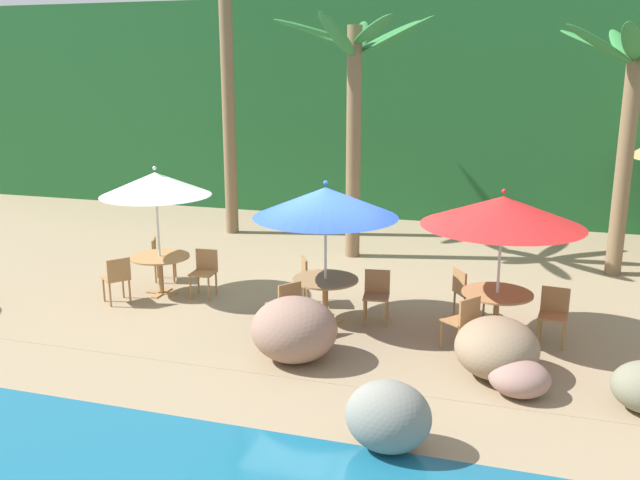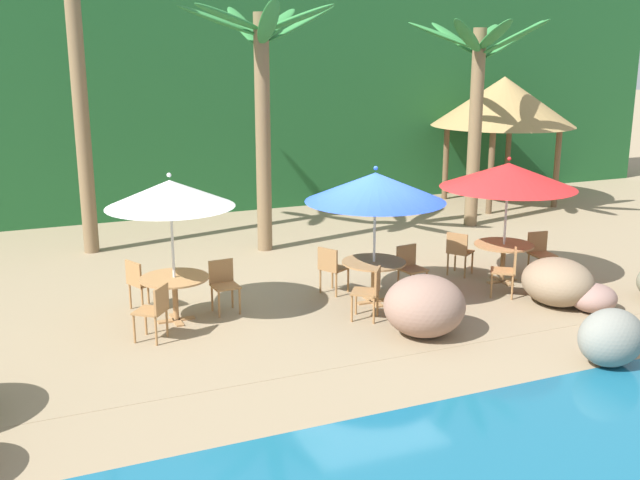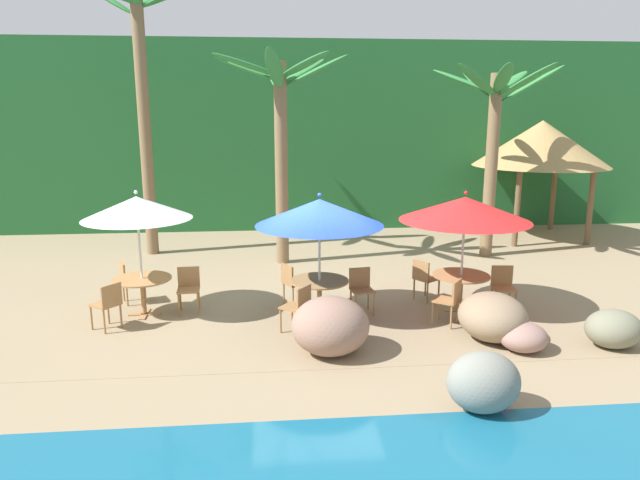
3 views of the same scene
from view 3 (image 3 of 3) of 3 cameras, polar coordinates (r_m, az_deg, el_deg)
name	(u,v)px [view 3 (image 3 of 3)]	position (r m, az deg, el deg)	size (l,w,h in m)	color
ground_plane	(314,311)	(11.31, -0.57, -7.10)	(120.00, 120.00, 0.00)	#937F60
terrace_deck	(314,311)	(11.31, -0.57, -7.08)	(18.00, 5.20, 0.01)	#937F60
foliage_backdrop	(292,136)	(19.63, -2.83, 10.35)	(28.00, 2.40, 6.00)	#1E5628
rock_seawall	(335,346)	(8.76, 1.49, -10.49)	(16.64, 3.36, 1.04)	gray
umbrella_white	(137,208)	(11.10, -17.77, 3.07)	(2.01, 2.01, 2.42)	silver
dining_table_white	(142,284)	(11.43, -17.26, -4.24)	(1.10, 1.10, 0.74)	#A37547
chair_white_seaward	(189,286)	(11.45, -12.94, -4.49)	(0.44, 0.45, 0.87)	#9E7042
chair_white_inland	(129,279)	(12.24, -18.51, -3.70)	(0.56, 0.56, 0.87)	#9E7042
chair_white_left	(108,303)	(10.90, -20.33, -5.87)	(0.60, 0.59, 0.87)	#9E7042
umbrella_blue	(319,212)	(10.46, -0.05, 2.77)	(2.37, 2.37, 2.39)	silver
dining_table_blue	(319,286)	(10.80, -0.05, -4.64)	(1.10, 1.10, 0.74)	#A37547
chair_blue_seaward	(361,287)	(11.13, 4.11, -4.68)	(0.48, 0.48, 0.87)	#9E7042
chair_blue_inland	(292,281)	(11.47, -2.81, -4.13)	(0.58, 0.57, 0.87)	#9E7042
chair_blue_left	(299,305)	(10.10, -2.13, -6.51)	(0.59, 0.59, 0.87)	#9E7042
umbrella_red	(465,209)	(11.15, 14.24, 3.02)	(2.48, 2.48, 2.38)	silver
dining_table_red	(461,281)	(11.47, 13.85, -3.97)	(1.10, 1.10, 0.74)	#A37547
chair_red_seaward	(503,285)	(11.80, 17.76, -4.25)	(0.46, 0.47, 0.87)	#9E7042
chair_red_inland	(424,277)	(11.93, 10.32, -3.65)	(0.59, 0.59, 0.87)	#9E7042
chair_red_left	(451,299)	(10.70, 12.87, -5.72)	(0.59, 0.59, 0.87)	#9E7042
palm_tree_nearest	(141,83)	(15.95, -17.37, 14.73)	(3.17, 3.31, 7.06)	brown
palm_tree_second	(281,117)	(14.33, -3.89, 12.08)	(3.38, 3.35, 5.23)	brown
palm_tree_third	(495,123)	(15.67, 17.02, 11.06)	(3.18, 3.41, 4.99)	brown
palapa_hut	(541,144)	(18.54, 21.17, 8.91)	(3.99, 3.99, 3.55)	brown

